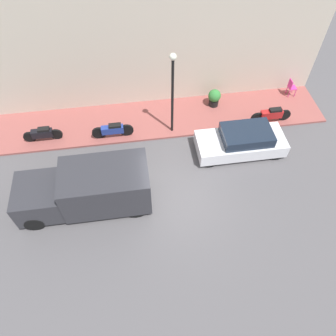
{
  "coord_description": "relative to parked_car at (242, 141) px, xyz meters",
  "views": [
    {
      "loc": [
        -7.29,
        1.36,
        11.68
      ],
      "look_at": [
        1.21,
        0.15,
        0.6
      ],
      "focal_mm": 35.0,
      "sensor_mm": 36.0,
      "label": 1
    }
  ],
  "objects": [
    {
      "name": "streetlamp",
      "position": [
        1.67,
        2.97,
        2.16
      ],
      "size": [
        0.3,
        0.3,
        4.25
      ],
      "color": "black",
      "rests_on": "sidewalk"
    },
    {
      "name": "building_facade",
      "position": [
        4.15,
        3.41,
        2.72
      ],
      "size": [
        0.3,
        16.54,
        6.68
      ],
      "color": "beige",
      "rests_on": "ground_plane"
    },
    {
      "name": "motorcycle_red",
      "position": [
        1.59,
        -1.99,
        -0.08
      ],
      "size": [
        0.3,
        2.03,
        0.79
      ],
      "color": "#B21E1E",
      "rests_on": "sidewalk"
    },
    {
      "name": "ground_plane",
      "position": [
        -2.25,
        3.41,
        -0.62
      ],
      "size": [
        60.0,
        60.0,
        0.0
      ],
      "primitive_type": "plane",
      "color": "#514F51"
    },
    {
      "name": "motorcycle_blue",
      "position": [
        1.65,
        5.82,
        -0.08
      ],
      "size": [
        0.3,
        1.97,
        0.77
      ],
      "color": "navy",
      "rests_on": "sidewalk"
    },
    {
      "name": "motorcycle_black",
      "position": [
        1.89,
        9.1,
        -0.11
      ],
      "size": [
        0.3,
        1.81,
        0.75
      ],
      "color": "black",
      "rests_on": "sidewalk"
    },
    {
      "name": "parked_car",
      "position": [
        0.0,
        0.0,
        0.0
      ],
      "size": [
        1.67,
        4.02,
        1.29
      ],
      "color": "silver",
      "rests_on": "ground_plane"
    },
    {
      "name": "sidewalk",
      "position": [
        2.61,
        3.41,
        -0.57
      ],
      "size": [
        2.77,
        16.54,
        0.1
      ],
      "color": "#934C47",
      "rests_on": "ground_plane"
    },
    {
      "name": "potted_plant",
      "position": [
        3.18,
        0.54,
        -0.01
      ],
      "size": [
        0.65,
        0.65,
        0.94
      ],
      "color": "black",
      "rests_on": "sidewalk"
    },
    {
      "name": "cafe_chair",
      "position": [
        3.4,
        -3.67,
        0.04
      ],
      "size": [
        0.4,
        0.4,
        0.96
      ],
      "color": "#D8338C",
      "rests_on": "sidewalk"
    },
    {
      "name": "delivery_van",
      "position": [
        -1.94,
        6.94,
        0.4
      ],
      "size": [
        1.97,
        5.2,
        2.0
      ],
      "color": "#2D2D33",
      "rests_on": "ground_plane"
    }
  ]
}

